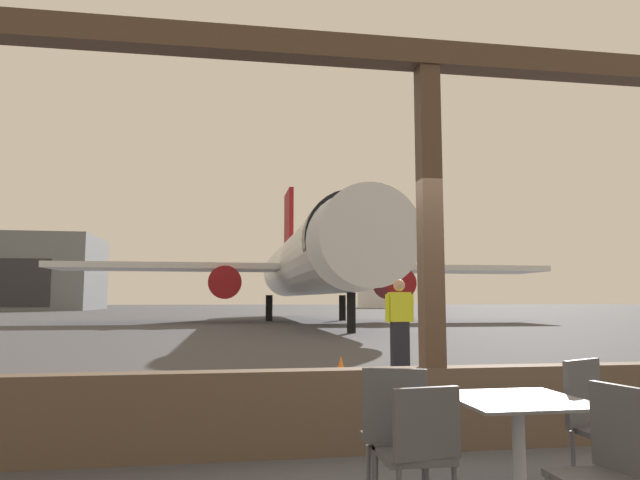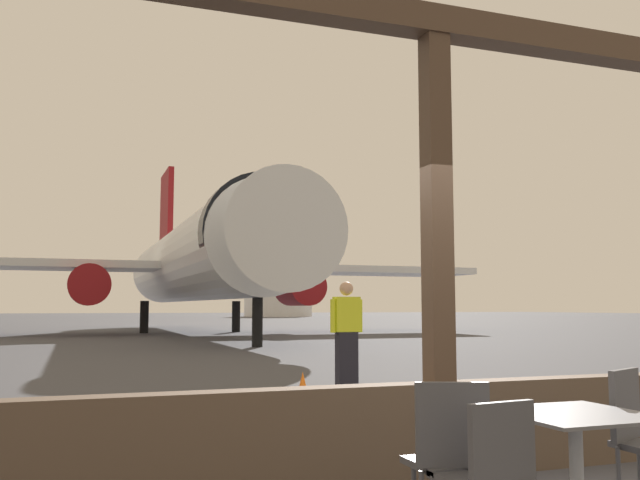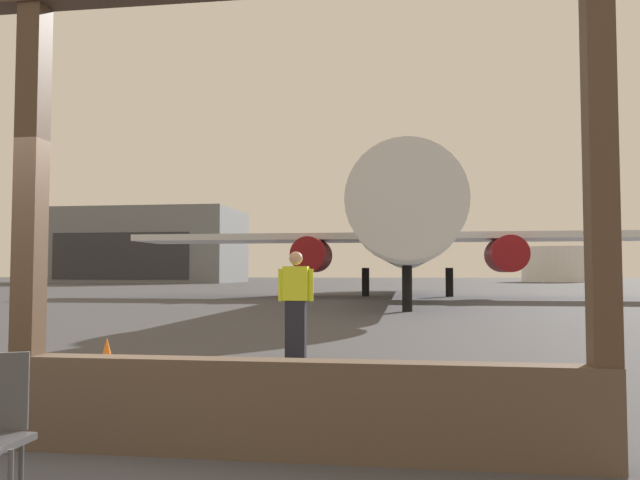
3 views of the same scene
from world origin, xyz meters
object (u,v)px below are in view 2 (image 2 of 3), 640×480
object	(u,v)px
cafe_chair_window_right	(489,468)
airplane	(199,261)
fuel_storage_tank	(278,299)
ground_crew_worker	(347,335)
cafe_chair_aisle_left	(450,450)
dining_table	(576,465)
traffic_cone	(303,403)

from	to	relation	value
cafe_chair_window_right	airplane	size ratio (longest dim) A/B	0.03
cafe_chair_window_right	fuel_storage_tank	size ratio (longest dim) A/B	0.09
airplane	ground_crew_worker	xyz separation A→B (m)	(-1.78, -24.15, -2.73)
ground_crew_worker	fuel_storage_tank	bearing A→B (deg)	74.50
cafe_chair_window_right	cafe_chair_aisle_left	size ratio (longest dim) A/B	0.93
dining_table	fuel_storage_tank	distance (m)	92.71
dining_table	airplane	world-z (taller)	airplane
dining_table	traffic_cone	xyz separation A→B (m)	(-0.39, 3.84, -0.13)
traffic_cone	fuel_storage_tank	world-z (taller)	fuel_storage_tank
fuel_storage_tank	dining_table	bearing A→B (deg)	-105.16
traffic_cone	cafe_chair_aisle_left	bearing A→B (deg)	-95.88
traffic_cone	cafe_chair_window_right	bearing A→B (deg)	-94.87
cafe_chair_window_right	traffic_cone	xyz separation A→B (m)	(0.35, 4.08, -0.22)
airplane	fuel_storage_tank	bearing A→B (deg)	70.12
ground_crew_worker	traffic_cone	bearing A→B (deg)	-119.87
cafe_chair_window_right	dining_table	bearing A→B (deg)	17.89
dining_table	cafe_chair_window_right	xyz separation A→B (m)	(-0.74, -0.24, 0.09)
ground_crew_worker	dining_table	bearing A→B (deg)	-100.91
airplane	fuel_storage_tank	world-z (taller)	airplane
cafe_chair_window_right	airplane	distance (m)	31.59
dining_table	fuel_storage_tank	size ratio (longest dim) A/B	0.09
airplane	ground_crew_worker	bearing A→B (deg)	-94.21
airplane	traffic_cone	bearing A→B (deg)	-97.33
dining_table	ground_crew_worker	world-z (taller)	ground_crew_worker
dining_table	traffic_cone	world-z (taller)	dining_table
dining_table	ground_crew_worker	bearing A→B (deg)	79.09
cafe_chair_window_right	ground_crew_worker	world-z (taller)	ground_crew_worker
dining_table	ground_crew_worker	xyz separation A→B (m)	(1.31, 6.82, 0.47)
cafe_chair_window_right	ground_crew_worker	distance (m)	7.36
airplane	ground_crew_worker	distance (m)	24.37
ground_crew_worker	traffic_cone	distance (m)	3.48
ground_crew_worker	fuel_storage_tank	distance (m)	85.78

